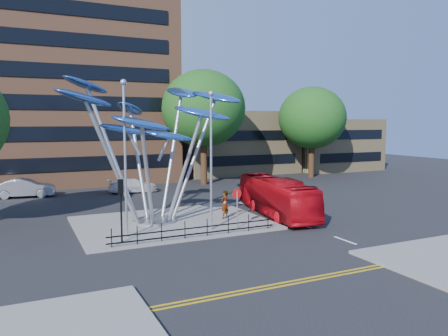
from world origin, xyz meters
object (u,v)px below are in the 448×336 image
leaf_sculpture (151,118)px  tree_right (204,109)px  tree_far (312,118)px  red_bus (276,197)px  pedestrian (225,204)px  street_lamp_right (211,148)px  no_entry_sign_island (237,202)px  parked_car_mid (25,188)px  street_lamp_left (125,145)px  parked_car_right (134,186)px  traffic_light_island (121,197)px

leaf_sculpture → tree_right: bearing=56.7°
tree_far → leaf_sculpture: tree_far is taller
tree_right → tree_far: 14.03m
red_bus → pedestrian: bearing=-172.2°
tree_right → street_lamp_right: bearing=-111.5°
no_entry_sign_island → red_bus: bearing=31.7°
parked_car_mid → red_bus: bearing=-126.4°
no_entry_sign_island → red_bus: 5.43m
street_lamp_left → pedestrian: street_lamp_left is taller
no_entry_sign_island → parked_car_right: size_ratio=0.54×
parked_car_right → traffic_light_island: bearing=162.7°
tree_right → street_lamp_right: 20.64m
leaf_sculpture → traffic_light_island: size_ratio=3.71×
street_lamp_right → red_bus: street_lamp_right is taller
street_lamp_left → pedestrian: size_ratio=4.66×
street_lamp_right → pedestrian: size_ratio=4.39×
tree_right → no_entry_sign_island: bearing=-107.1°
street_lamp_right → red_bus: bearing=21.2°
street_lamp_right → parked_car_mid: size_ratio=1.66×
street_lamp_left → tree_far: bearing=34.9°
street_lamp_right → tree_right: bearing=68.5°
street_lamp_left → tree_right: bearing=56.0°
leaf_sculpture → traffic_light_island: (-2.93, -4.18, -4.26)m
street_lamp_right → street_lamp_left: bearing=174.3°
parked_car_mid → street_lamp_right: bearing=-143.1°
pedestrian → parked_car_right: pedestrian is taller
leaf_sculpture → parked_car_right: size_ratio=2.80×
tree_right → leaf_sculpture: size_ratio=0.95×
traffic_light_island → no_entry_sign_island: traffic_light_island is taller
pedestrian → parked_car_mid: size_ratio=0.38×
parked_car_mid → leaf_sculpture: bearing=-144.8°
street_lamp_left → no_entry_sign_island: street_lamp_left is taller
pedestrian → parked_car_mid: pedestrian is taller
tree_far → street_lamp_right: bearing=-138.5°
tree_far → red_bus: (-15.40, -16.64, -5.76)m
street_lamp_right → red_bus: (6.10, 2.36, -3.75)m
parked_car_mid → parked_car_right: (9.30, -1.50, -0.17)m
tree_far → parked_car_mid: 32.08m
tree_right → parked_car_right: bearing=-164.4°
traffic_light_island → parked_car_mid: traffic_light_island is taller
tree_right → traffic_light_island: 24.06m
tree_far → leaf_sculpture: (-24.07, -15.32, -0.23)m
tree_far → traffic_light_island: 33.61m
no_entry_sign_island → pedestrian: bearing=79.3°
traffic_light_island → leaf_sculpture: bearing=55.0°
no_entry_sign_island → street_lamp_right: bearing=162.1°
tree_far → parked_car_mid: bearing=-178.6°
traffic_light_island → parked_car_right: traffic_light_island is taller
tree_far → parked_car_right: 23.18m
street_lamp_left → red_bus: bearing=9.5°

